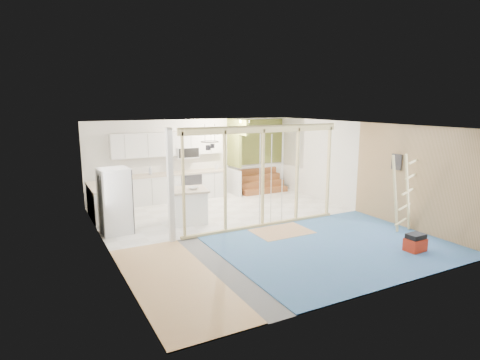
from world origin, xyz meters
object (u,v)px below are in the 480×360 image
fridge (115,201)px  ladder (403,193)px  toolbox (415,243)px  island (189,206)px

fridge → ladder: ladder is taller
toolbox → fridge: bearing=139.8°
island → ladder: size_ratio=0.56×
fridge → ladder: size_ratio=0.83×
island → toolbox: 5.52m
fridge → island: fridge is taller
fridge → island: 1.91m
island → ladder: ladder is taller
fridge → toolbox: 6.88m
ladder → island: bearing=134.7°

